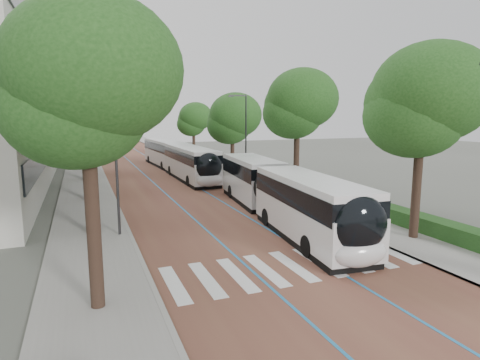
{
  "coord_description": "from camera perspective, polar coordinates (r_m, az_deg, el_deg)",
  "views": [
    {
      "loc": [
        -7.73,
        -12.96,
        6.2
      ],
      "look_at": [
        1.01,
        8.96,
        2.4
      ],
      "focal_mm": 30.0,
      "sensor_mm": 36.0,
      "label": 1
    }
  ],
  "objects": [
    {
      "name": "road",
      "position": [
        53.88,
        -13.34,
        2.31
      ],
      "size": [
        11.0,
        140.0,
        0.02
      ],
      "primitive_type": "cube",
      "color": "brown",
      "rests_on": "ground"
    },
    {
      "name": "lead_bus",
      "position": [
        23.73,
        5.85,
        -2.01
      ],
      "size": [
        4.36,
        18.55,
        3.2
      ],
      "rotation": [
        0.0,
        0.0,
        -0.1
      ],
      "color": "black",
      "rests_on": "ground"
    },
    {
      "name": "sidewalk_right",
      "position": [
        55.45,
        -5.65,
        2.75
      ],
      "size": [
        4.0,
        140.0,
        0.12
      ],
      "primitive_type": "cube",
      "color": "gray",
      "rests_on": "ground"
    },
    {
      "name": "lamp_post_left",
      "position": [
        21.13,
        -17.22,
        3.09
      ],
      "size": [
        0.14,
        0.14,
        8.0
      ],
      "primitive_type": "cylinder",
      "color": "#2A2A2C",
      "rests_on": "sidewalk_left"
    },
    {
      "name": "kerb_left",
      "position": [
        53.36,
        -19.3,
        2.03
      ],
      "size": [
        0.2,
        140.0,
        0.14
      ],
      "primitive_type": "cube",
      "color": "gray",
      "rests_on": "ground"
    },
    {
      "name": "bus_queued_1",
      "position": [
        50.2,
        -10.57,
        3.77
      ],
      "size": [
        3.08,
        12.5,
        3.2
      ],
      "rotation": [
        0.0,
        0.0,
        0.05
      ],
      "color": "silver",
      "rests_on": "ground"
    },
    {
      "name": "trees_left",
      "position": [
        38.86,
        -21.67,
        9.12
      ],
      "size": [
        6.42,
        60.18,
        9.56
      ],
      "color": "black",
      "rests_on": "ground"
    },
    {
      "name": "lane_line_left",
      "position": [
        53.68,
        -15.03,
        2.23
      ],
      "size": [
        0.12,
        126.0,
        0.01
      ],
      "primitive_type": "cube",
      "color": "teal",
      "rests_on": "road"
    },
    {
      "name": "lane_line_right",
      "position": [
        54.13,
        -11.67,
        2.41
      ],
      "size": [
        0.12,
        126.0,
        0.01
      ],
      "primitive_type": "cube",
      "color": "teal",
      "rests_on": "road"
    },
    {
      "name": "zebra_crossing",
      "position": [
        17.21,
        7.5,
        -11.97
      ],
      "size": [
        10.55,
        3.6,
        0.01
      ],
      "color": "silver",
      "rests_on": "ground"
    },
    {
      "name": "ground",
      "position": [
        16.32,
        8.63,
        -13.3
      ],
      "size": [
        160.0,
        160.0,
        0.0
      ],
      "primitive_type": "plane",
      "color": "#51544C",
      "rests_on": "ground"
    },
    {
      "name": "streetlight_far",
      "position": [
        37.82,
        0.59,
        7.06
      ],
      "size": [
        1.82,
        0.2,
        8.0
      ],
      "color": "#2A2A2C",
      "rests_on": "sidewalk_right"
    },
    {
      "name": "trees_right",
      "position": [
        36.36,
        3.43,
        9.12
      ],
      "size": [
        5.69,
        47.27,
        9.15
      ],
      "color": "black",
      "rests_on": "ground"
    },
    {
      "name": "kerb_right",
      "position": [
        54.96,
        -7.56,
        2.66
      ],
      "size": [
        0.2,
        140.0,
        0.14
      ],
      "primitive_type": "cube",
      "color": "gray",
      "rests_on": "ground"
    },
    {
      "name": "hedge",
      "position": [
        21.99,
        29.77,
        -7.06
      ],
      "size": [
        1.2,
        14.0,
        0.8
      ],
      "primitive_type": "cube",
      "color": "#183A14",
      "rests_on": "sidewalk_right"
    },
    {
      "name": "sidewalk_left",
      "position": [
        53.32,
        -21.34,
        1.91
      ],
      "size": [
        4.0,
        140.0,
        0.12
      ],
      "primitive_type": "cube",
      "color": "gray",
      "rests_on": "ground"
    },
    {
      "name": "bus_queued_0",
      "position": [
        38.78,
        -6.91,
        2.31
      ],
      "size": [
        2.65,
        12.42,
        3.2
      ],
      "rotation": [
        0.0,
        0.0,
        0.01
      ],
      "color": "silver",
      "rests_on": "ground"
    }
  ]
}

